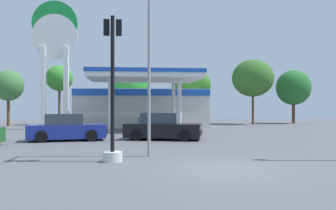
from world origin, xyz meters
The scene contains 13 objects.
ground_plane centered at (0.00, 0.00, 0.00)m, with size 90.00×90.00×0.00m, color #56565B.
gas_station centered at (-1.78, 23.60, 2.18)m, with size 12.61×12.38×4.78m.
station_pole_sign centered at (-9.44, 21.17, 7.05)m, with size 3.89×0.56×11.20m.
car_0 centered at (-1.03, 10.13, 0.72)m, with size 4.79×2.98×1.60m.
car_2 centered at (-6.59, 10.18, 0.70)m, with size 4.56×2.49×1.55m.
traffic_signal_1 centered at (-3.62, 1.92, 1.85)m, with size 0.70×0.71×5.20m.
tree_0 centered at (-15.09, 26.77, 4.09)m, with size 3.03×3.03×5.68m.
tree_1 centered at (-10.50, 29.04, 5.03)m, with size 2.93×2.93×6.47m.
tree_2 centered at (-2.90, 28.26, 4.19)m, with size 4.03×4.03×6.26m.
tree_3 centered at (3.75, 27.45, 4.37)m, with size 4.19×4.19×6.09m.
tree_4 centered at (10.73, 27.73, 5.14)m, with size 4.61×4.61×7.22m.
tree_5 centered at (16.20, 29.27, 4.19)m, with size 4.02×4.02×6.25m.
corner_streetlamp centered at (-2.25, 2.83, 4.71)m, with size 0.24×1.48×7.97m.
Camera 1 is at (-3.06, -11.08, 1.95)m, focal length 38.56 mm.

